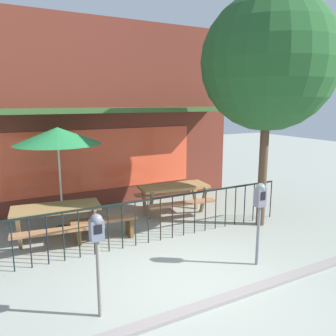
% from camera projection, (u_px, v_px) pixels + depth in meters
% --- Properties ---
extents(ground, '(40.00, 40.00, 0.00)m').
position_uv_depth(ground, '(190.00, 279.00, 5.70)').
color(ground, '#959C91').
extents(pub_storefront, '(8.26, 1.46, 5.14)m').
position_uv_depth(pub_storefront, '(100.00, 116.00, 9.38)').
color(pub_storefront, '#4B271E').
rests_on(pub_storefront, ground).
extents(patio_fence_front, '(6.96, 0.04, 0.97)m').
position_uv_depth(patio_fence_front, '(148.00, 213.00, 7.03)').
color(patio_fence_front, black).
rests_on(patio_fence_front, ground).
extents(picnic_table_left, '(1.95, 1.57, 0.79)m').
position_uv_depth(picnic_table_left, '(57.00, 214.00, 7.14)').
color(picnic_table_left, '#9C7645').
rests_on(picnic_table_left, ground).
extents(picnic_table_right, '(1.94, 1.56, 0.79)m').
position_uv_depth(picnic_table_right, '(174.00, 191.00, 8.91)').
color(picnic_table_right, '#A47A45').
rests_on(picnic_table_right, ground).
extents(patio_umbrella, '(1.92, 1.92, 2.39)m').
position_uv_depth(patio_umbrella, '(57.00, 136.00, 7.49)').
color(patio_umbrella, black).
rests_on(patio_umbrella, ground).
extents(patio_bench, '(1.43, 0.50, 0.48)m').
position_uv_depth(patio_bench, '(104.00, 224.00, 7.27)').
color(patio_bench, '#8D6240').
rests_on(patio_bench, ground).
extents(parking_meter_near, '(0.18, 0.17, 1.54)m').
position_uv_depth(parking_meter_near, '(260.00, 203.00, 5.98)').
color(parking_meter_near, slate).
rests_on(parking_meter_near, ground).
extents(parking_meter_far, '(0.18, 0.17, 1.50)m').
position_uv_depth(parking_meter_far, '(97.00, 238.00, 4.50)').
color(parking_meter_far, gray).
rests_on(parking_meter_far, ground).
extents(street_tree, '(3.04, 3.04, 5.32)m').
position_uv_depth(street_tree, '(269.00, 63.00, 7.50)').
color(street_tree, brown).
rests_on(street_tree, ground).
extents(curb_edge, '(11.56, 0.20, 0.11)m').
position_uv_depth(curb_edge, '(218.00, 303.00, 5.03)').
color(curb_edge, gray).
rests_on(curb_edge, ground).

